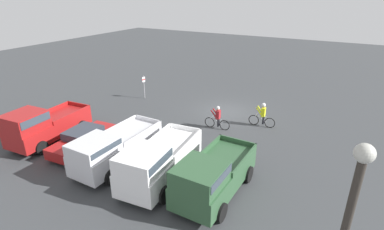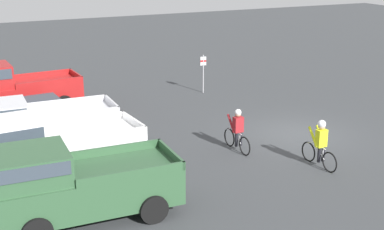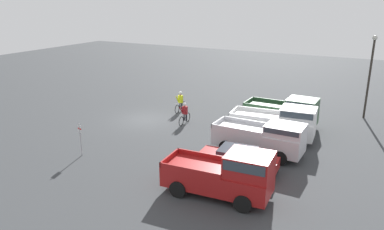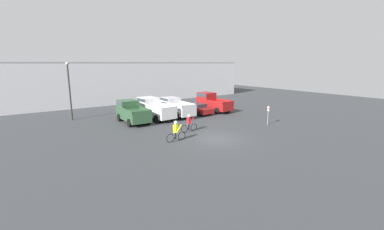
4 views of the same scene
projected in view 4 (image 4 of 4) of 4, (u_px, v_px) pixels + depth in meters
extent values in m
plane|color=#383A3D|center=(215.00, 138.00, 21.51)|extent=(80.00, 80.00, 0.00)
cube|color=silver|center=(106.00, 81.00, 44.46)|extent=(47.30, 14.87, 6.13)
cube|color=gray|center=(104.00, 63.00, 43.83)|extent=(47.30, 14.87, 0.20)
cube|color=#2D5133|center=(133.00, 114.00, 27.00)|extent=(2.16, 5.09, 1.04)
cube|color=#2D5133|center=(128.00, 104.00, 28.05)|extent=(1.92, 2.06, 0.82)
cube|color=#333D47|center=(128.00, 102.00, 28.01)|extent=(1.98, 1.90, 0.36)
cube|color=#2D5133|center=(127.00, 111.00, 25.52)|extent=(0.16, 3.02, 0.25)
cube|color=#2D5133|center=(145.00, 109.00, 26.58)|extent=(0.16, 3.02, 0.25)
cube|color=#2D5133|center=(142.00, 112.00, 24.85)|extent=(2.03, 0.13, 0.25)
cylinder|color=black|center=(119.00, 117.00, 27.81)|extent=(0.24, 0.82, 0.82)
cylinder|color=black|center=(137.00, 115.00, 28.92)|extent=(0.24, 0.82, 0.82)
cylinder|color=black|center=(129.00, 123.00, 25.27)|extent=(0.24, 0.82, 0.82)
cylinder|color=black|center=(148.00, 120.00, 26.38)|extent=(0.24, 0.82, 0.82)
cube|color=white|center=(156.00, 111.00, 28.75)|extent=(2.43, 5.52, 1.09)
cube|color=white|center=(148.00, 101.00, 29.77)|extent=(2.00, 2.30, 0.83)
cube|color=#333D47|center=(148.00, 99.00, 29.74)|extent=(2.04, 2.13, 0.36)
cube|color=white|center=(153.00, 107.00, 27.21)|extent=(0.35, 3.22, 0.25)
cube|color=white|center=(168.00, 105.00, 28.42)|extent=(0.35, 3.22, 0.25)
cube|color=white|center=(169.00, 108.00, 26.64)|extent=(1.98, 0.25, 0.25)
cylinder|color=black|center=(141.00, 114.00, 29.48)|extent=(0.29, 0.87, 0.85)
cylinder|color=black|center=(156.00, 112.00, 30.73)|extent=(0.29, 0.87, 0.85)
cylinder|color=black|center=(156.00, 119.00, 26.98)|extent=(0.29, 0.87, 0.85)
cylinder|color=black|center=(172.00, 116.00, 28.23)|extent=(0.29, 0.87, 0.85)
cube|color=silver|center=(177.00, 109.00, 30.32)|extent=(2.00, 5.33, 1.08)
cube|color=silver|center=(170.00, 100.00, 31.44)|extent=(1.79, 2.15, 0.62)
cube|color=#333D47|center=(170.00, 99.00, 31.41)|extent=(1.84, 1.98, 0.27)
cube|color=silver|center=(175.00, 105.00, 28.83)|extent=(0.14, 3.18, 0.25)
cube|color=silver|center=(188.00, 104.00, 29.83)|extent=(0.14, 3.18, 0.25)
cube|color=silver|center=(189.00, 106.00, 28.08)|extent=(1.90, 0.11, 0.25)
cylinder|color=black|center=(164.00, 111.00, 31.23)|extent=(0.23, 0.83, 0.83)
cylinder|color=black|center=(177.00, 110.00, 32.28)|extent=(0.23, 0.83, 0.83)
cylinder|color=black|center=(177.00, 116.00, 28.57)|extent=(0.23, 0.83, 0.83)
cylinder|color=black|center=(192.00, 114.00, 29.62)|extent=(0.23, 0.83, 0.83)
cube|color=maroon|center=(197.00, 109.00, 31.82)|extent=(2.05, 4.38, 0.59)
cube|color=#2D333D|center=(197.00, 105.00, 31.72)|extent=(1.70, 2.03, 0.45)
cylinder|color=black|center=(185.00, 111.00, 32.36)|extent=(0.23, 0.62, 0.60)
cylinder|color=black|center=(195.00, 109.00, 33.44)|extent=(0.23, 0.62, 0.60)
cylinder|color=black|center=(199.00, 114.00, 30.31)|extent=(0.23, 0.62, 0.60)
cylinder|color=black|center=(210.00, 112.00, 31.39)|extent=(0.23, 0.62, 0.60)
cube|color=maroon|center=(214.00, 105.00, 33.41)|extent=(2.29, 5.19, 0.97)
cube|color=maroon|center=(206.00, 96.00, 34.37)|extent=(1.93, 2.14, 1.01)
cube|color=#333D47|center=(206.00, 95.00, 34.33)|extent=(1.98, 1.98, 0.44)
cube|color=maroon|center=(214.00, 102.00, 31.94)|extent=(0.28, 3.04, 0.25)
cube|color=maroon|center=(225.00, 100.00, 33.10)|extent=(0.28, 3.04, 0.25)
cube|color=maroon|center=(228.00, 103.00, 31.39)|extent=(1.96, 0.21, 0.25)
cylinder|color=black|center=(200.00, 107.00, 34.09)|extent=(0.27, 0.82, 0.81)
cylinder|color=black|center=(211.00, 106.00, 35.30)|extent=(0.27, 0.82, 0.81)
cylinder|color=black|center=(217.00, 111.00, 31.70)|extent=(0.27, 0.82, 0.81)
cylinder|color=black|center=(228.00, 109.00, 32.91)|extent=(0.27, 0.82, 0.81)
torus|color=black|center=(194.00, 127.00, 23.93)|extent=(0.72, 0.08, 0.72)
torus|color=black|center=(184.00, 129.00, 23.28)|extent=(0.72, 0.08, 0.72)
cylinder|color=silver|center=(189.00, 126.00, 23.57)|extent=(0.56, 0.06, 0.38)
cylinder|color=silver|center=(189.00, 124.00, 23.53)|extent=(0.60, 0.06, 0.04)
cylinder|color=silver|center=(187.00, 126.00, 23.46)|extent=(0.04, 0.04, 0.35)
cylinder|color=silver|center=(193.00, 123.00, 23.77)|extent=(0.04, 0.46, 0.02)
cylinder|color=black|center=(188.00, 127.00, 23.58)|extent=(0.12, 0.12, 0.54)
cylinder|color=black|center=(189.00, 127.00, 23.44)|extent=(0.12, 0.12, 0.54)
cube|color=maroon|center=(189.00, 121.00, 23.43)|extent=(0.25, 0.37, 0.58)
cylinder|color=maroon|center=(189.00, 120.00, 23.70)|extent=(0.53, 0.11, 0.64)
cylinder|color=maroon|center=(192.00, 121.00, 23.43)|extent=(0.53, 0.11, 0.64)
sphere|color=tan|center=(189.00, 116.00, 23.37)|extent=(0.23, 0.23, 0.23)
sphere|color=silver|center=(189.00, 116.00, 23.36)|extent=(0.25, 0.25, 0.25)
torus|color=black|center=(182.00, 136.00, 21.05)|extent=(0.73, 0.08, 0.73)
torus|color=black|center=(170.00, 138.00, 20.38)|extent=(0.73, 0.08, 0.73)
cylinder|color=white|center=(176.00, 135.00, 20.68)|extent=(0.58, 0.06, 0.38)
cylinder|color=white|center=(176.00, 132.00, 20.64)|extent=(0.61, 0.06, 0.04)
cylinder|color=white|center=(174.00, 135.00, 20.56)|extent=(0.04, 0.04, 0.35)
cylinder|color=white|center=(180.00, 131.00, 20.88)|extent=(0.04, 0.46, 0.02)
cylinder|color=black|center=(174.00, 135.00, 20.69)|extent=(0.12, 0.12, 0.54)
cylinder|color=black|center=(176.00, 136.00, 20.55)|extent=(0.12, 0.12, 0.54)
cube|color=yellow|center=(175.00, 129.00, 20.54)|extent=(0.25, 0.37, 0.61)
cylinder|color=yellow|center=(177.00, 128.00, 20.81)|extent=(0.55, 0.11, 0.66)
cylinder|color=yellow|center=(179.00, 129.00, 20.54)|extent=(0.55, 0.11, 0.66)
sphere|color=tan|center=(176.00, 123.00, 20.47)|extent=(0.26, 0.26, 0.26)
sphere|color=silver|center=(176.00, 123.00, 20.46)|extent=(0.28, 0.28, 0.28)
cylinder|color=#9E9EA3|center=(268.00, 115.00, 25.96)|extent=(0.06, 0.06, 2.00)
cube|color=white|center=(268.00, 109.00, 25.83)|extent=(0.08, 0.30, 0.45)
cube|color=red|center=(268.00, 109.00, 25.83)|extent=(0.08, 0.30, 0.10)
cylinder|color=#2D2823|center=(70.00, 93.00, 27.95)|extent=(0.16, 0.16, 6.02)
sphere|color=#B2B2A8|center=(67.00, 64.00, 27.33)|extent=(0.36, 0.36, 0.36)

